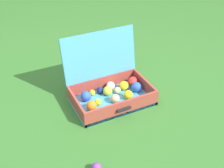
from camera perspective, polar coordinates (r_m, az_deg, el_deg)
name	(u,v)px	position (r m, az deg, el deg)	size (l,w,h in m)	color
ground_plane	(108,110)	(2.27, -0.82, -5.03)	(16.00, 16.00, 0.00)	#336B28
open_suitcase	(110,87)	(2.34, -0.43, -0.50)	(0.60, 0.47, 0.49)	#4799C6
stray_ball_on_grass	(96,167)	(1.85, -2.98, -15.54)	(0.06, 0.06, 0.06)	purple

